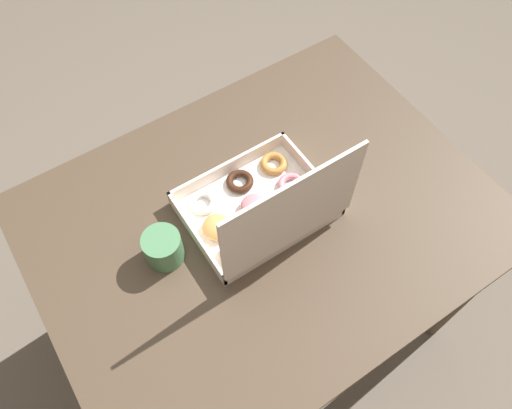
% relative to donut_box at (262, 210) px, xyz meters
% --- Properties ---
extents(ground_plane, '(8.00, 8.00, 0.00)m').
position_rel_donut_box_xyz_m(ground_plane, '(-0.01, -0.01, -0.83)').
color(ground_plane, '#6B6054').
extents(dining_table, '(1.11, 0.86, 0.77)m').
position_rel_donut_box_xyz_m(dining_table, '(-0.01, -0.01, -0.17)').
color(dining_table, '#4C3D2D').
rests_on(dining_table, ground_plane).
extents(donut_box, '(0.35, 0.27, 0.30)m').
position_rel_donut_box_xyz_m(donut_box, '(0.00, 0.00, 0.00)').
color(donut_box, white).
rests_on(donut_box, dining_table).
extents(coffee_mug, '(0.09, 0.09, 0.08)m').
position_rel_donut_box_xyz_m(coffee_mug, '(0.24, -0.05, -0.01)').
color(coffee_mug, '#4C8456').
rests_on(coffee_mug, dining_table).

